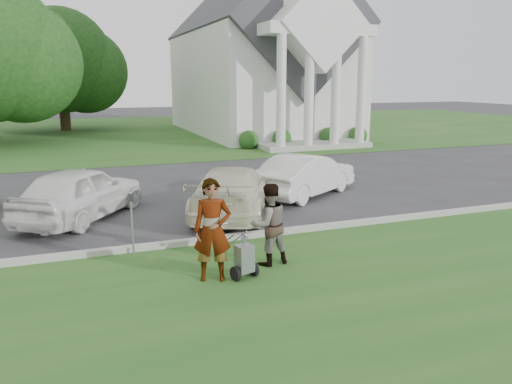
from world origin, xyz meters
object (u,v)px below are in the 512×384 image
person_left (212,231)px  car_c (233,191)px  church (260,47)px  person_right (269,225)px  parking_meter_near (132,216)px  tree_back (61,66)px  car_d (306,175)px  striping_cart (244,259)px  car_b (81,192)px

person_left → car_c: (1.82, 4.40, -0.29)m
church → person_left: bearing=-112.9°
person_left → person_right: person_left is taller
person_right → parking_meter_near: person_right is taller
tree_back → car_d: tree_back is taller
car_c → car_d: (3.00, 1.43, -0.00)m
tree_back → person_left: (2.57, -31.60, -3.75)m
person_left → person_right: (1.30, 0.40, -0.13)m
car_d → person_right: bearing=114.9°
tree_back → parking_meter_near: 29.92m
tree_back → person_right: 31.68m
tree_back → car_d: bearing=-74.0°
person_left → tree_back: bearing=112.0°
person_left → parking_meter_near: (-1.25, 1.96, -0.10)m
striping_cart → person_left: bearing=150.5°
tree_back → striping_cart: tree_back is taller
car_c → car_d: size_ratio=1.14×
striping_cart → person_left: 0.84m
striping_cart → car_c: car_c is taller
tree_back → person_left: bearing=-85.3°
tree_back → church: bearing=-27.8°
parking_meter_near → person_left: bearing=-57.4°
car_d → striping_cart: bearing=112.4°
parking_meter_near → person_right: bearing=-31.4°
person_left → parking_meter_near: size_ratio=1.40×
car_c → car_d: car_c is taller
striping_cart → person_right: (0.72, 0.54, 0.46)m
parking_meter_near → car_d: bearing=32.6°
person_left → striping_cart: bearing=3.9°
church → parking_meter_near: church is taller
striping_cart → person_right: size_ratio=0.62×
church → person_left: 27.29m
tree_back → person_left: 31.93m
striping_cart → parking_meter_near: bearing=115.0°
car_d → car_c: bearing=83.3°
person_right → car_c: size_ratio=0.36×
church → person_left: church is taller
parking_meter_near → car_d: (6.07, 3.87, -0.19)m
church → tree_back: bearing=152.2°
person_left → car_d: 7.57m
car_c → car_b: bearing=12.0°
church → tree_back: size_ratio=2.51×
person_right → car_c: (0.52, 4.00, -0.16)m
tree_back → parking_meter_near: (1.32, -29.64, -3.84)m
church → car_c: bearing=-113.0°
parking_meter_near → car_b: size_ratio=0.32×
church → tree_back: (-13.01, 6.87, -1.21)m
striping_cart → car_d: size_ratio=0.25×
car_b → person_left: bearing=148.0°
church → car_d: (-5.62, -18.89, -5.25)m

